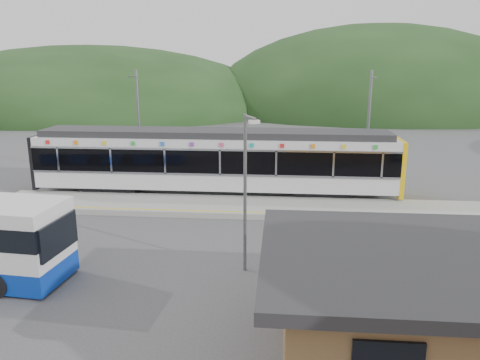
{
  "coord_description": "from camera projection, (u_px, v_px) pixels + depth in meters",
  "views": [
    {
      "loc": [
        1.82,
        -19.76,
        7.45
      ],
      "look_at": [
        -0.01,
        1.0,
        2.17
      ],
      "focal_mm": 35.0,
      "sensor_mm": 36.0,
      "label": 1
    }
  ],
  "objects": [
    {
      "name": "station_shelter",
      "position": [
        447.0,
        309.0,
        11.48
      ],
      "size": [
        9.2,
        6.2,
        3.0
      ],
      "color": "brown",
      "rests_on": "ground"
    },
    {
      "name": "hills",
      "position": [
        359.0,
        202.0,
        25.64
      ],
      "size": [
        146.0,
        149.0,
        26.0
      ],
      "color": "#1E3D19",
      "rests_on": "ground"
    },
    {
      "name": "train",
      "position": [
        215.0,
        160.0,
        26.51
      ],
      "size": [
        20.44,
        3.01,
        3.74
      ],
      "color": "black",
      "rests_on": "ground"
    },
    {
      "name": "lamp_post",
      "position": [
        245.0,
        181.0,
        16.28
      ],
      "size": [
        0.5,
        1.07,
        5.74
      ],
      "rotation": [
        0.0,
        0.0,
        0.41
      ],
      "color": "slate",
      "rests_on": "ground"
    },
    {
      "name": "ground",
      "position": [
        238.0,
        232.0,
        21.07
      ],
      "size": [
        120.0,
        120.0,
        0.0
      ],
      "primitive_type": "plane",
      "color": "#4C4C4F",
      "rests_on": "ground"
    },
    {
      "name": "platform",
      "position": [
        244.0,
        207.0,
        24.22
      ],
      "size": [
        26.0,
        3.2,
        0.3
      ],
      "primitive_type": "cube",
      "color": "#9E9E99",
      "rests_on": "ground"
    },
    {
      "name": "yellow_line",
      "position": [
        242.0,
        212.0,
        22.92
      ],
      "size": [
        26.0,
        0.1,
        0.01
      ],
      "primitive_type": "cube",
      "color": "yellow",
      "rests_on": "platform"
    },
    {
      "name": "catenary_mast_west",
      "position": [
        139.0,
        125.0,
        29.03
      ],
      "size": [
        0.18,
        1.8,
        7.0
      ],
      "color": "slate",
      "rests_on": "ground"
    },
    {
      "name": "catenary_mast_east",
      "position": [
        368.0,
        128.0,
        27.84
      ],
      "size": [
        0.18,
        1.8,
        7.0
      ],
      "color": "slate",
      "rests_on": "ground"
    }
  ]
}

